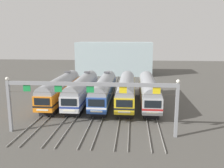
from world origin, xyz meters
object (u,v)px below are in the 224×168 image
commuter_train_yellow (126,90)px  catenary_gantry (90,93)px  commuter_train_silver (82,89)px  commuter_train_blue (104,89)px  commuter_train_orange (61,88)px  commuter_train_stainless (149,90)px

commuter_train_yellow → catenary_gantry: bearing=-106.1°
commuter_train_silver → commuter_train_blue: bearing=0.0°
commuter_train_yellow → commuter_train_orange: bearing=180.0°
commuter_train_orange → commuter_train_blue: size_ratio=1.00×
commuter_train_blue → commuter_train_yellow: bearing=-0.1°
commuter_train_stainless → commuter_train_blue: bearing=180.0°
commuter_train_blue → commuter_train_yellow: (3.89, -0.00, -0.00)m
commuter_train_orange → commuter_train_yellow: commuter_train_orange is taller
commuter_train_blue → commuter_train_stainless: commuter_train_blue is taller
commuter_train_yellow → commuter_train_blue: bearing=179.9°
commuter_train_silver → catenary_gantry: size_ratio=0.87×
commuter_train_orange → commuter_train_yellow: (11.68, -0.00, -0.00)m
commuter_train_silver → commuter_train_blue: (3.89, 0.00, 0.00)m
commuter_train_orange → commuter_train_stainless: (15.57, -0.00, -0.00)m
commuter_train_blue → catenary_gantry: 13.74m
commuter_train_orange → commuter_train_silver: (3.89, 0.00, 0.00)m
commuter_train_orange → catenary_gantry: (7.78, -13.50, 2.53)m
commuter_train_stainless → commuter_train_yellow: bearing=180.0°
commuter_train_blue → catenary_gantry: size_ratio=0.87×
commuter_train_orange → commuter_train_stainless: size_ratio=1.00×
commuter_train_yellow → commuter_train_stainless: size_ratio=1.00×
commuter_train_blue → commuter_train_stainless: bearing=-0.0°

